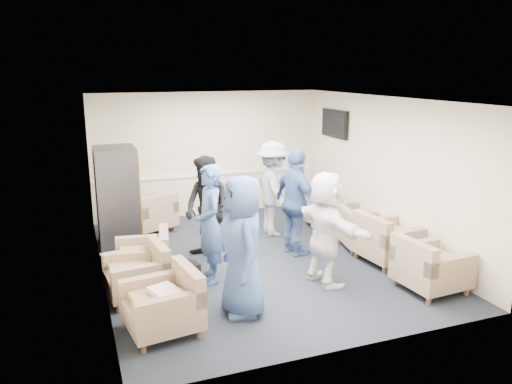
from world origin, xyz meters
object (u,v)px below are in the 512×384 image
object	(u,v)px
armchair_left_near	(166,306)
armchair_right_midnear	(385,242)
armchair_corner	(151,215)
person_mid_left	(210,224)
armchair_left_mid	(140,275)
person_back_left	(207,209)
armchair_right_far	(327,212)
person_front_right	(326,228)
armchair_left_far	(146,260)
vending_machine	(118,197)
armchair_right_near	(428,269)
person_front_left	(243,246)
person_back_right	(273,189)
person_mid_right	(296,202)
armchair_right_midfar	(361,231)

from	to	relation	value
armchair_left_near	armchair_right_midnear	world-z (taller)	armchair_right_midnear
armchair_corner	person_mid_left	distance (m)	2.83
armchair_left_mid	person_back_left	size ratio (longest dim) A/B	0.51
armchair_right_far	person_front_right	size ratio (longest dim) A/B	0.50
armchair_left_far	vending_machine	bearing A→B (deg)	-163.70
armchair_right_near	person_front_left	bearing A→B (deg)	79.66
armchair_right_midnear	person_back_right	distance (m)	2.42
armchair_right_far	person_mid_right	size ratio (longest dim) A/B	0.46
armchair_left_near	armchair_right_far	size ratio (longest dim) A/B	1.11
person_front_right	person_mid_right	bearing A→B (deg)	-12.93
armchair_right_near	armchair_right_midfar	bearing A→B (deg)	-5.80
armchair_left_near	person_back_left	world-z (taller)	person_back_left
armchair_left_far	armchair_right_far	xyz separation A→B (m)	(3.85, 1.35, -0.00)
armchair_right_midfar	person_mid_left	size ratio (longest dim) A/B	0.50
armchair_left_mid	armchair_left_far	bearing A→B (deg)	156.42
armchair_left_far	person_front_right	distance (m)	2.78
armchair_right_midfar	armchair_corner	distance (m)	4.09
armchair_left_far	armchair_right_near	world-z (taller)	armchair_right_near
armchair_right_near	person_back_left	size ratio (longest dim) A/B	0.52
person_front_left	person_mid_right	distance (m)	2.35
armchair_right_midfar	person_back_left	size ratio (longest dim) A/B	0.51
armchair_right_near	armchair_right_midfar	xyz separation A→B (m)	(0.06, 1.91, -0.03)
armchair_left_near	armchair_left_mid	xyz separation A→B (m)	(-0.17, 1.11, -0.01)
person_mid_right	armchair_right_midnear	bearing A→B (deg)	-135.87
armchair_left_far	person_front_right	xyz separation A→B (m)	(2.51, -1.05, 0.54)
armchair_right_midnear	person_front_left	distance (m)	3.00
armchair_left_far	person_front_left	xyz separation A→B (m)	(1.04, -1.53, 0.61)
armchair_left_far	person_back_left	distance (m)	1.33
vending_machine	person_mid_left	distance (m)	2.44
armchair_left_near	armchair_right_midnear	size ratio (longest dim) A/B	0.98
armchair_left_far	armchair_corner	world-z (taller)	armchair_corner
armchair_right_midfar	person_mid_right	size ratio (longest dim) A/B	0.48
armchair_left_far	armchair_corner	xyz separation A→B (m)	(0.45, 2.36, 0.01)
armchair_left_far	armchair_corner	distance (m)	2.40
vending_machine	armchair_right_near	bearing A→B (deg)	-42.06
armchair_right_near	armchair_corner	world-z (taller)	armchair_right_near
armchair_left_far	armchair_left_mid	bearing A→B (deg)	-7.46
armchair_corner	person_back_right	size ratio (longest dim) A/B	0.61
vending_machine	person_front_right	distance (m)	3.94
armchair_right_near	person_mid_left	xyz separation A→B (m)	(-2.87, 1.46, 0.56)
armchair_right_far	vending_machine	world-z (taller)	vending_machine
armchair_left_far	person_front_left	distance (m)	1.95
armchair_left_mid	person_front_left	world-z (taller)	person_front_left
person_back_left	vending_machine	bearing A→B (deg)	-160.63
armchair_left_far	person_front_left	bearing A→B (deg)	43.65
armchair_left_far	armchair_right_midnear	xyz separation A→B (m)	(3.86, -0.67, 0.03)
armchair_corner	person_mid_right	size ratio (longest dim) A/B	0.60
armchair_left_far	person_front_right	bearing A→B (deg)	76.54
armchair_right_far	vending_machine	size ratio (longest dim) A/B	0.47
person_front_left	person_mid_left	size ratio (longest dim) A/B	1.03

